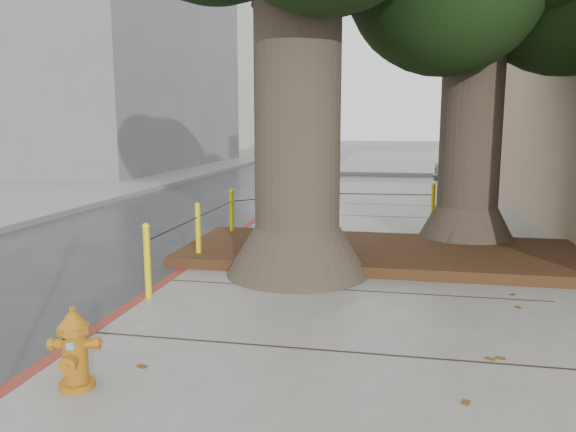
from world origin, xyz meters
TOP-DOWN VIEW (x-y plane):
  - ground at (0.00, 0.00)m, footprint 140.00×140.00m
  - sidewalk_far at (6.00, 30.00)m, footprint 16.00×20.00m
  - curb_red at (-2.00, 2.50)m, footprint 0.14×26.00m
  - planter_bed at (0.90, 3.90)m, footprint 6.40×2.60m
  - building_far_grey at (-15.00, 22.00)m, footprint 12.00×16.00m
  - building_far_white at (-17.00, 45.00)m, footprint 12.00×18.00m
  - bollard_ring at (-0.87, 4.38)m, footprint 3.79×5.39m
  - fire_hydrant at (-1.44, -1.15)m, footprint 0.37×0.35m
  - car_silver at (4.02, 17.05)m, footprint 3.23×1.34m
  - car_dark at (-12.01, 19.53)m, footprint 1.81×3.98m

SIDE VIEW (x-z plane):
  - ground at x=0.00m, z-range 0.00..0.00m
  - sidewalk_far at x=6.00m, z-range 0.00..0.15m
  - curb_red at x=-2.00m, z-range -0.01..0.15m
  - planter_bed at x=0.90m, z-range 0.15..0.31m
  - fire_hydrant at x=-1.44m, z-range 0.14..0.83m
  - car_silver at x=4.02m, z-range 0.00..1.09m
  - car_dark at x=-12.01m, z-range 0.00..1.13m
  - bollard_ring at x=-0.87m, z-range 0.19..1.14m
  - building_far_grey at x=-15.00m, z-range 0.00..12.00m
  - building_far_white at x=-17.00m, z-range 0.00..15.00m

